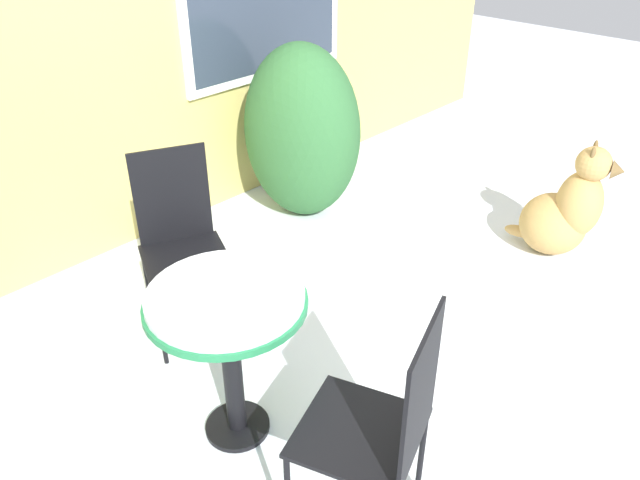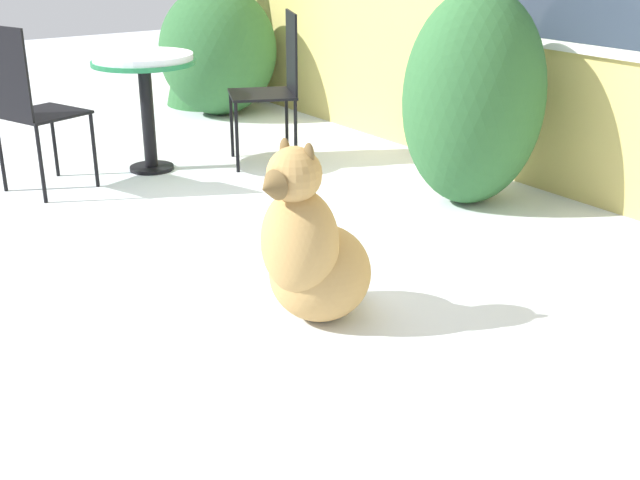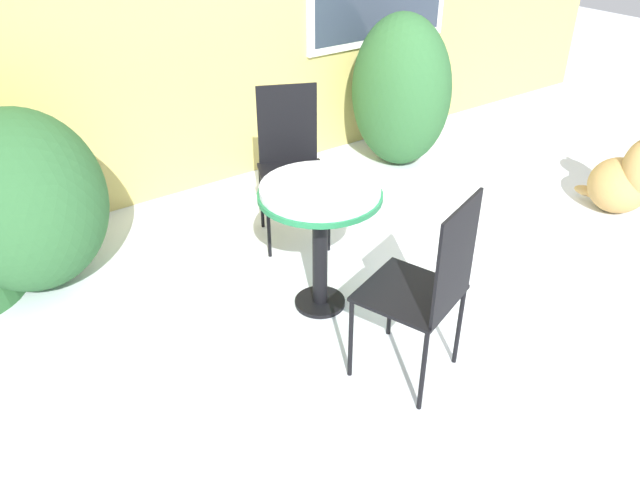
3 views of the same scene
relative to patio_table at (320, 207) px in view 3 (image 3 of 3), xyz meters
The scene contains 7 objects.
ground_plane 1.11m from the patio_table, 21.93° to the right, with size 16.00×16.00×0.00m, color silver.
shrub_left 1.76m from the patio_table, 135.87° to the left, with size 0.95×1.03×1.10m.
shrub_middle 2.16m from the patio_table, 36.59° to the left, with size 0.75×0.89×1.26m.
patio_table is the anchor object (origin of this frame).
patio_chair_near_table 0.87m from the patio_table, 67.56° to the left, with size 0.57×0.57×1.03m.
patio_chair_far_side 0.79m from the patio_table, 85.47° to the right, with size 0.55×0.55×1.03m.
dog 2.54m from the patio_table, ahead, with size 0.53×0.65×0.80m.
Camera 3 is at (-2.55, -2.08, 2.27)m, focal length 35.00 mm.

